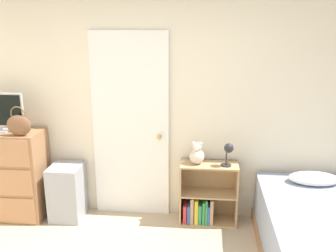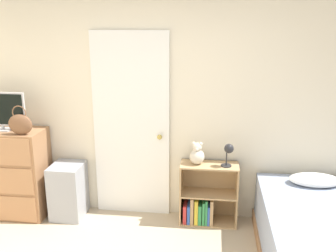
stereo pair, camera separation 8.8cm
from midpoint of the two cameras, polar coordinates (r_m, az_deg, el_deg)
wall_back at (r=4.14m, az=-2.00°, el=2.98°), size 10.00×0.06×2.55m
door_closed at (r=4.20m, az=-6.30°, el=-0.11°), size 0.86×0.09×2.10m
dresser at (r=4.68m, az=-23.72°, el=-6.73°), size 0.84×0.44×1.02m
handbag at (r=4.24m, az=-22.34°, el=0.17°), size 0.26×0.09×0.32m
storage_bin at (r=4.49m, az=-15.63°, el=-9.61°), size 0.35×0.40×0.63m
bookshelf at (r=4.27m, az=4.94°, el=-11.18°), size 0.63×0.29×0.69m
teddy_bear at (r=4.06m, az=3.79°, el=-4.33°), size 0.16×0.16×0.25m
desk_lamp at (r=4.00m, az=8.56°, el=-3.71°), size 0.13×0.12×0.26m
bed at (r=3.72m, az=22.92°, el=-16.32°), size 1.15×1.91×0.68m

